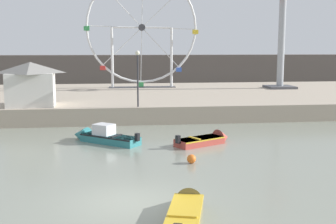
# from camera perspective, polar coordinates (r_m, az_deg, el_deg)

# --- Properties ---
(ground_plane) EXTENTS (240.00, 240.00, 0.00)m
(ground_plane) POSITION_cam_1_polar(r_m,az_deg,el_deg) (16.12, -5.30, -11.71)
(ground_plane) COLOR gray
(quay_promenade) EXTENTS (110.00, 20.70, 1.28)m
(quay_promenade) POSITION_cam_1_polar(r_m,az_deg,el_deg) (41.20, -6.38, 1.65)
(quay_promenade) COLOR tan
(quay_promenade) RESTS_ON ground_plane
(distant_town_skyline) EXTENTS (140.00, 3.00, 4.40)m
(distant_town_skyline) POSITION_cam_1_polar(r_m,az_deg,el_deg) (62.87, -6.63, 5.45)
(distant_town_skyline) COLOR #564C47
(distant_town_skyline) RESTS_ON ground_plane
(motorboat_teal_painted) EXTENTS (4.34, 3.77, 1.39)m
(motorboat_teal_painted) POSITION_cam_1_polar(r_m,az_deg,el_deg) (25.99, -8.83, -3.17)
(motorboat_teal_painted) COLOR teal
(motorboat_teal_painted) RESTS_ON ground_plane
(motorboat_olive_wood) EXTENTS (2.04, 4.45, 1.07)m
(motorboat_olive_wood) POSITION_cam_1_polar(r_m,az_deg,el_deg) (14.44, 2.39, -12.94)
(motorboat_olive_wood) COLOR olive
(motorboat_olive_wood) RESTS_ON ground_plane
(motorboat_faded_red) EXTENTS (3.74, 2.73, 1.07)m
(motorboat_faded_red) POSITION_cam_1_polar(r_m,az_deg,el_deg) (25.35, 5.26, -3.64)
(motorboat_faded_red) COLOR #B24238
(motorboat_faded_red) RESTS_ON ground_plane
(ferris_wheel_white_frame) EXTENTS (11.90, 1.20, 12.06)m
(ferris_wheel_white_frame) POSITION_cam_1_polar(r_m,az_deg,el_deg) (46.05, -3.46, 10.76)
(ferris_wheel_white_frame) COLOR silver
(ferris_wheel_white_frame) RESTS_ON quay_promenade
(drop_tower_steel_tower) EXTENTS (2.80, 2.80, 14.99)m
(drop_tower_steel_tower) POSITION_cam_1_polar(r_m,az_deg,el_deg) (46.74, 14.79, 11.78)
(drop_tower_steel_tower) COLOR #999EA3
(drop_tower_steel_tower) RESTS_ON quay_promenade
(carnival_booth_white_ticket) EXTENTS (3.92, 3.82, 3.19)m
(carnival_booth_white_ticket) POSITION_cam_1_polar(r_m,az_deg,el_deg) (33.35, -17.57, 3.65)
(carnival_booth_white_ticket) COLOR silver
(carnival_booth_white_ticket) RESTS_ON quay_promenade
(promenade_lamp_near) EXTENTS (0.32, 0.32, 4.02)m
(promenade_lamp_near) POSITION_cam_1_polar(r_m,az_deg,el_deg) (31.09, -4.00, 5.47)
(promenade_lamp_near) COLOR #2D2D33
(promenade_lamp_near) RESTS_ON quay_promenade
(mooring_buoy_orange) EXTENTS (0.44, 0.44, 0.44)m
(mooring_buoy_orange) POSITION_cam_1_polar(r_m,az_deg,el_deg) (21.05, 3.10, -6.18)
(mooring_buoy_orange) COLOR orange
(mooring_buoy_orange) RESTS_ON ground_plane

